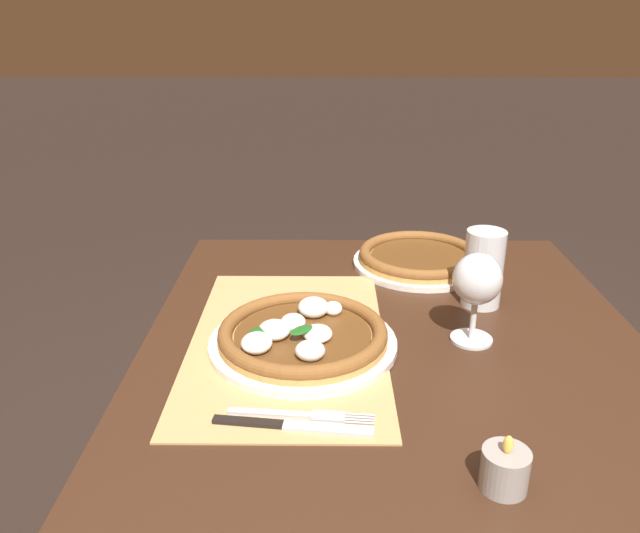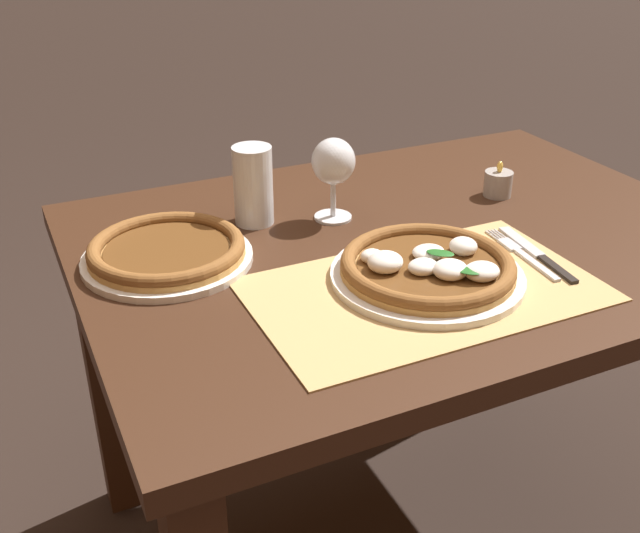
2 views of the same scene
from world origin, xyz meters
name	(u,v)px [view 1 (image 1 of 2)]	position (x,y,z in m)	size (l,w,h in m)	color
dining_table	(397,431)	(0.00, 0.00, 0.62)	(1.16, 0.84, 0.74)	#382114
paper_placemat	(288,341)	(-0.08, -0.18, 0.74)	(0.54, 0.32, 0.00)	tan
pizza_near	(302,335)	(-0.06, -0.15, 0.76)	(0.31, 0.31, 0.05)	silver
pizza_far	(419,258)	(-0.42, 0.08, 0.76)	(0.28, 0.28, 0.04)	silver
wine_glass	(477,283)	(-0.09, 0.13, 0.85)	(0.08, 0.08, 0.16)	silver
pint_glass	(483,270)	(-0.23, 0.17, 0.81)	(0.07, 0.07, 0.15)	silver
fork	(302,415)	(0.13, -0.15, 0.75)	(0.03, 0.20, 0.00)	#B7B7BC
knife	(293,426)	(0.15, -0.16, 0.75)	(0.04, 0.22, 0.01)	black
votive_candle	(505,471)	(0.26, 0.09, 0.76)	(0.06, 0.06, 0.07)	gray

